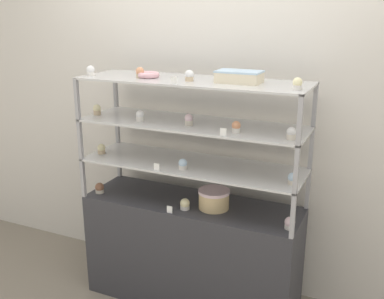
% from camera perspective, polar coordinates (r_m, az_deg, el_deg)
% --- Properties ---
extents(ground_plane, '(20.00, 20.00, 0.00)m').
position_cam_1_polar(ground_plane, '(3.25, -0.00, -18.29)').
color(ground_plane, gray).
extents(back_wall, '(8.00, 0.05, 2.60)m').
position_cam_1_polar(back_wall, '(3.04, 2.90, 6.05)').
color(back_wall, silver).
rests_on(back_wall, ground_plane).
extents(display_base, '(1.40, 0.45, 0.71)m').
position_cam_1_polar(display_base, '(3.06, -0.00, -12.82)').
color(display_base, '#333338').
rests_on(display_base, ground_plane).
extents(display_riser_lower, '(1.40, 0.45, 0.26)m').
position_cam_1_polar(display_riser_lower, '(2.81, -0.00, -2.09)').
color(display_riser_lower, '#99999E').
rests_on(display_riser_lower, display_base).
extents(display_riser_middle, '(1.40, 0.45, 0.26)m').
position_cam_1_polar(display_riser_middle, '(2.73, -0.00, 3.10)').
color(display_riser_middle, '#99999E').
rests_on(display_riser_middle, display_riser_lower).
extents(display_riser_upper, '(1.40, 0.45, 0.26)m').
position_cam_1_polar(display_riser_upper, '(2.68, -0.00, 8.54)').
color(display_riser_upper, '#99999E').
rests_on(display_riser_upper, display_riser_middle).
extents(layer_cake_centerpiece, '(0.20, 0.20, 0.12)m').
position_cam_1_polar(layer_cake_centerpiece, '(2.79, 2.80, -6.28)').
color(layer_cake_centerpiece, '#DBBC84').
rests_on(layer_cake_centerpiece, display_base).
extents(sheet_cake_frosted, '(0.25, 0.16, 0.07)m').
position_cam_1_polar(sheet_cake_frosted, '(2.57, 6.01, 9.18)').
color(sheet_cake_frosted, beige).
rests_on(sheet_cake_frosted, display_riser_upper).
extents(cupcake_0, '(0.06, 0.06, 0.07)m').
position_cam_1_polar(cupcake_0, '(3.09, -11.65, -4.83)').
color(cupcake_0, beige).
rests_on(cupcake_0, display_base).
extents(cupcake_1, '(0.06, 0.06, 0.07)m').
position_cam_1_polar(cupcake_1, '(2.78, -0.91, -6.97)').
color(cupcake_1, white).
rests_on(cupcake_1, display_base).
extents(cupcake_2, '(0.06, 0.06, 0.07)m').
position_cam_1_polar(cupcake_2, '(2.61, 12.32, -9.14)').
color(cupcake_2, white).
rests_on(cupcake_2, display_base).
extents(price_tag_0, '(0.04, 0.00, 0.04)m').
position_cam_1_polar(price_tag_0, '(2.74, -2.87, -7.63)').
color(price_tag_0, white).
rests_on(price_tag_0, display_base).
extents(cupcake_3, '(0.05, 0.05, 0.07)m').
position_cam_1_polar(cupcake_3, '(3.05, -11.43, 0.07)').
color(cupcake_3, '#CCB28C').
rests_on(cupcake_3, display_riser_lower).
extents(cupcake_4, '(0.05, 0.05, 0.07)m').
position_cam_1_polar(cupcake_4, '(2.69, -1.17, -1.88)').
color(cupcake_4, white).
rests_on(cupcake_4, display_riser_lower).
extents(cupcake_5, '(0.05, 0.05, 0.07)m').
position_cam_1_polar(cupcake_5, '(2.52, 12.64, -3.64)').
color(cupcake_5, beige).
rests_on(cupcake_5, display_riser_lower).
extents(price_tag_1, '(0.04, 0.00, 0.04)m').
position_cam_1_polar(price_tag_1, '(2.68, -4.51, -2.22)').
color(price_tag_1, white).
rests_on(price_tag_1, display_riser_lower).
extents(cupcake_6, '(0.05, 0.05, 0.07)m').
position_cam_1_polar(cupcake_6, '(3.00, -11.96, 4.96)').
color(cupcake_6, '#CCB28C').
rests_on(cupcake_6, display_riser_middle).
extents(cupcake_7, '(0.05, 0.05, 0.07)m').
position_cam_1_polar(cupcake_7, '(2.78, -6.62, 4.26)').
color(cupcake_7, white).
rests_on(cupcake_7, display_riser_middle).
extents(cupcake_8, '(0.05, 0.05, 0.07)m').
position_cam_1_polar(cupcake_8, '(2.66, -0.42, 3.80)').
color(cupcake_8, beige).
rests_on(cupcake_8, display_riser_middle).
extents(cupcake_9, '(0.05, 0.05, 0.07)m').
position_cam_1_polar(cupcake_9, '(2.50, 5.63, 2.85)').
color(cupcake_9, white).
rests_on(cupcake_9, display_riser_middle).
extents(cupcake_10, '(0.05, 0.05, 0.07)m').
position_cam_1_polar(cupcake_10, '(2.42, 12.49, 2.01)').
color(cupcake_10, beige).
rests_on(cupcake_10, display_riser_middle).
extents(price_tag_2, '(0.04, 0.00, 0.04)m').
position_cam_1_polar(price_tag_2, '(2.44, 3.99, 2.23)').
color(price_tag_2, white).
rests_on(price_tag_2, display_riser_middle).
extents(cupcake_11, '(0.05, 0.05, 0.06)m').
position_cam_1_polar(cupcake_11, '(2.90, -12.75, 9.72)').
color(cupcake_11, white).
rests_on(cupcake_11, display_riser_upper).
extents(cupcake_12, '(0.05, 0.05, 0.06)m').
position_cam_1_polar(cupcake_12, '(2.77, -6.63, 9.68)').
color(cupcake_12, '#CCB28C').
rests_on(cupcake_12, display_riser_upper).
extents(cupcake_13, '(0.05, 0.05, 0.06)m').
position_cam_1_polar(cupcake_13, '(2.62, -0.34, 9.35)').
color(cupcake_13, '#CCB28C').
rests_on(cupcake_13, display_riser_upper).
extents(cupcake_14, '(0.05, 0.05, 0.06)m').
position_cam_1_polar(cupcake_14, '(2.38, 13.24, 8.11)').
color(cupcake_14, white).
rests_on(cupcake_14, display_riser_upper).
extents(price_tag_3, '(0.04, 0.00, 0.04)m').
position_cam_1_polar(price_tag_3, '(2.50, -2.33, 8.77)').
color(price_tag_3, white).
rests_on(price_tag_3, display_riser_upper).
extents(donut_glazed, '(0.14, 0.14, 0.03)m').
position_cam_1_polar(donut_glazed, '(2.77, -5.56, 9.43)').
color(donut_glazed, '#EFB2BC').
rests_on(donut_glazed, display_riser_upper).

